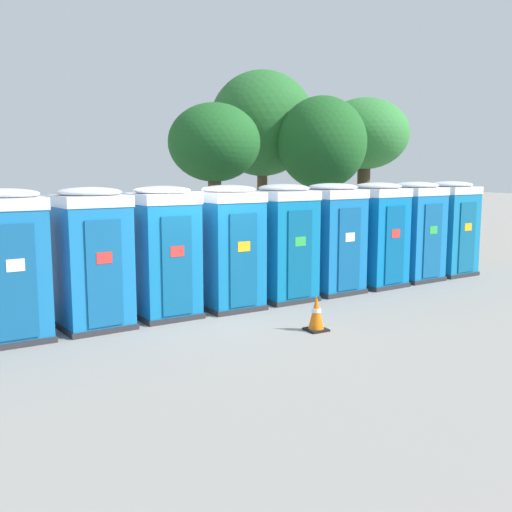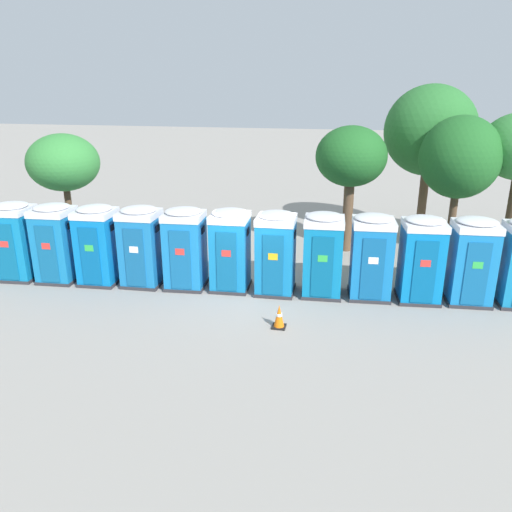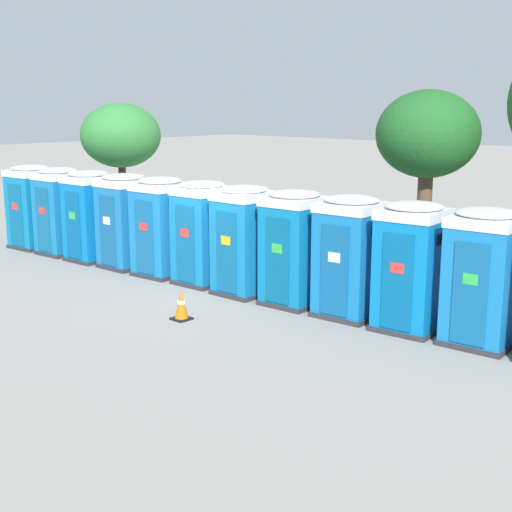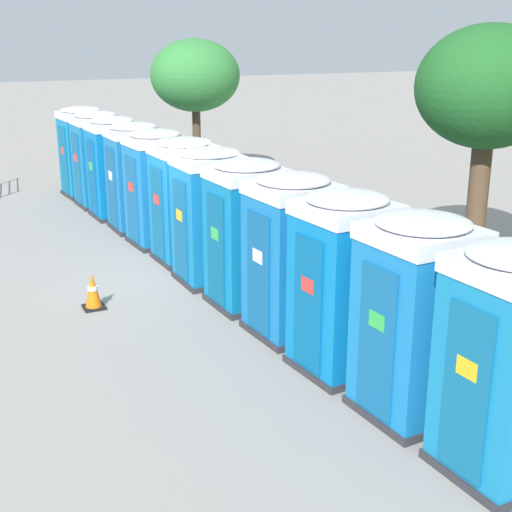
% 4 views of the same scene
% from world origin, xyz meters
% --- Properties ---
extents(ground_plane, '(120.00, 120.00, 0.00)m').
position_xyz_m(ground_plane, '(0.00, 0.00, 0.00)').
color(ground_plane, gray).
extents(portapotty_0, '(1.32, 1.30, 2.54)m').
position_xyz_m(portapotty_0, '(-7.80, -0.43, 1.28)').
color(portapotty_0, '#2D2D33').
rests_on(portapotty_0, ground).
extents(portapotty_1, '(1.25, 1.27, 2.54)m').
position_xyz_m(portapotty_1, '(-6.38, -0.34, 1.28)').
color(portapotty_1, '#2D2D33').
rests_on(portapotty_1, ground).
extents(portapotty_2, '(1.24, 1.26, 2.54)m').
position_xyz_m(portapotty_2, '(-4.96, -0.25, 1.28)').
color(portapotty_2, '#2D2D33').
rests_on(portapotty_2, ground).
extents(portapotty_3, '(1.24, 1.24, 2.54)m').
position_xyz_m(portapotty_3, '(-3.55, -0.10, 1.28)').
color(portapotty_3, '#2D2D33').
rests_on(portapotty_3, ground).
extents(portapotty_4, '(1.30, 1.29, 2.54)m').
position_xyz_m(portapotty_4, '(-2.13, -0.01, 1.28)').
color(portapotty_4, '#2D2D33').
rests_on(portapotty_4, ground).
extents(portapotty_5, '(1.22, 1.26, 2.54)m').
position_xyz_m(portapotty_5, '(-0.72, 0.12, 1.28)').
color(portapotty_5, '#2D2D33').
rests_on(portapotty_5, ground).
extents(portapotty_6, '(1.20, 1.23, 2.54)m').
position_xyz_m(portapotty_6, '(0.70, 0.12, 1.28)').
color(portapotty_6, '#2D2D33').
rests_on(portapotty_6, ground).
extents(portapotty_7, '(1.25, 1.26, 2.54)m').
position_xyz_m(portapotty_7, '(2.12, 0.25, 1.28)').
color(portapotty_7, '#2D2D33').
rests_on(portapotty_7, ground).
extents(portapotty_8, '(1.31, 1.29, 2.54)m').
position_xyz_m(portapotty_8, '(3.53, 0.36, 1.28)').
color(portapotty_8, '#2D2D33').
rests_on(portapotty_8, ground).
extents(portapotty_9, '(1.30, 1.30, 2.54)m').
position_xyz_m(portapotty_9, '(4.95, 0.42, 1.28)').
color(portapotty_9, '#2D2D33').
rests_on(portapotty_9, ground).
extents(portapotty_10, '(1.30, 1.28, 2.54)m').
position_xyz_m(portapotty_10, '(6.36, 0.56, 1.28)').
color(portapotty_10, '#2D2D33').
rests_on(portapotty_10, ground).
extents(street_tree_0, '(2.60, 2.60, 4.71)m').
position_xyz_m(street_tree_0, '(2.68, 4.73, 3.55)').
color(street_tree_0, brown).
rests_on(street_tree_0, ground).
extents(street_tree_4, '(2.69, 2.69, 4.37)m').
position_xyz_m(street_tree_4, '(-7.98, 3.10, 3.27)').
color(street_tree_4, '#4C3826').
rests_on(street_tree_4, ground).
extents(traffic_cone, '(0.36, 0.36, 0.64)m').
position_xyz_m(traffic_cone, '(1.21, -2.23, 0.31)').
color(traffic_cone, black).
rests_on(traffic_cone, ground).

